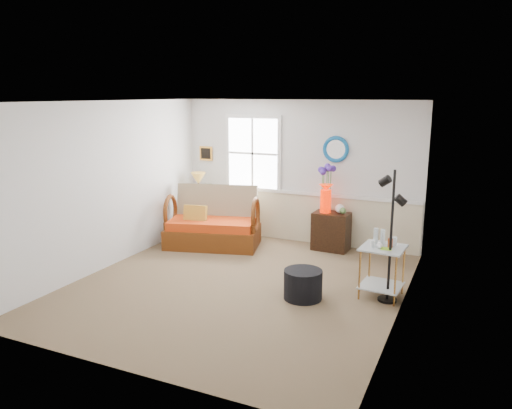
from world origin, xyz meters
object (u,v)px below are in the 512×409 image
at_px(lamp_stand, 200,216).
at_px(cabinet, 331,231).
at_px(ottoman, 303,284).
at_px(loveseat, 213,217).
at_px(side_table, 382,272).
at_px(floor_lamp, 391,237).

relative_size(lamp_stand, cabinet, 1.03).
distance_m(lamp_stand, ottoman, 3.70).
height_order(loveseat, cabinet, loveseat).
relative_size(side_table, floor_lamp, 0.40).
height_order(lamp_stand, cabinet, lamp_stand).
distance_m(side_table, ottoman, 1.08).
bearing_deg(floor_lamp, ottoman, -145.21).
bearing_deg(lamp_stand, ottoman, -37.65).
height_order(side_table, ottoman, side_table).
xyz_separation_m(lamp_stand, floor_lamp, (3.98, -1.86, 0.54)).
xyz_separation_m(cabinet, side_table, (1.21, -1.76, 0.02)).
bearing_deg(ottoman, cabinet, 96.64).
xyz_separation_m(cabinet, ottoman, (0.26, -2.25, -0.14)).
bearing_deg(loveseat, cabinet, 2.81).
bearing_deg(cabinet, floor_lamp, -52.56).
relative_size(cabinet, ottoman, 1.29).
distance_m(lamp_stand, floor_lamp, 4.42).
relative_size(lamp_stand, side_table, 0.98).
distance_m(loveseat, ottoman, 2.80).
distance_m(lamp_stand, side_table, 4.25).
height_order(cabinet, floor_lamp, floor_lamp).
distance_m(loveseat, lamp_stand, 0.95).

